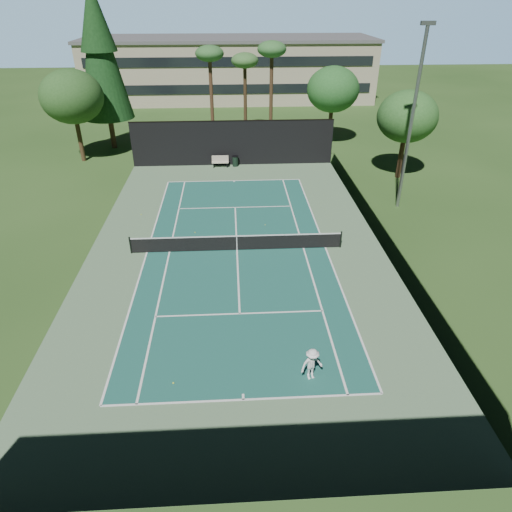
{
  "coord_description": "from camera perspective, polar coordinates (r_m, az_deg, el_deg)",
  "views": [
    {
      "loc": [
        -0.22,
        -24.4,
        13.75
      ],
      "look_at": [
        1.0,
        -3.0,
        1.3
      ],
      "focal_mm": 32.0,
      "sensor_mm": 36.0,
      "label": 1
    }
  ],
  "objects": [
    {
      "name": "campus_building",
      "position": [
        71.02,
        -3.3,
        22.39
      ],
      "size": [
        40.5,
        12.5,
        8.3
      ],
      "color": "#B5A98C",
      "rests_on": "ground"
    },
    {
      "name": "light_pole",
      "position": [
        33.56,
        18.94,
        16.07
      ],
      "size": [
        0.9,
        0.25,
        12.22
      ],
      "color": "gray",
      "rests_on": "ground"
    },
    {
      "name": "tennis_net",
      "position": [
        27.74,
        -2.42,
        1.72
      ],
      "size": [
        12.9,
        0.1,
        1.1
      ],
      "color": "black",
      "rests_on": "ground"
    },
    {
      "name": "tennis_ball_d",
      "position": [
        33.54,
        -14.16,
        5.06
      ],
      "size": [
        0.07,
        0.07,
        0.07
      ],
      "primitive_type": "sphere",
      "color": "#CADB31",
      "rests_on": "ground"
    },
    {
      "name": "decid_tree_b",
      "position": [
        40.03,
        18.39,
        16.2
      ],
      "size": [
        4.8,
        4.8,
        7.14
      ],
      "color": "#4F3222",
      "rests_on": "ground"
    },
    {
      "name": "tennis_ball_a",
      "position": [
        19.44,
        -10.29,
        -15.35
      ],
      "size": [
        0.08,
        0.08,
        0.08
      ],
      "primitive_type": "sphere",
      "color": "#CEE834",
      "rests_on": "ground"
    },
    {
      "name": "decid_tree_c",
      "position": [
        45.29,
        -22.04,
        17.96
      ],
      "size": [
        5.44,
        5.44,
        8.09
      ],
      "color": "#4D3721",
      "rests_on": "ground"
    },
    {
      "name": "palm_b",
      "position": [
        50.83,
        -1.41,
        22.93
      ],
      "size": [
        2.8,
        2.8,
        8.42
      ],
      "color": "#412E1B",
      "rests_on": "ground"
    },
    {
      "name": "apron_slab",
      "position": [
        28.01,
        -2.39,
        0.73
      ],
      "size": [
        18.0,
        32.0,
        0.01
      ],
      "primitive_type": "cube",
      "color": "#5B7E58",
      "rests_on": "ground"
    },
    {
      "name": "tennis_ball_c",
      "position": [
        31.03,
        1.15,
        3.91
      ],
      "size": [
        0.07,
        0.07,
        0.07
      ],
      "primitive_type": "sphere",
      "color": "#BBCD2E",
      "rests_on": "ground"
    },
    {
      "name": "court_surface",
      "position": [
        28.0,
        -2.39,
        0.74
      ],
      "size": [
        10.97,
        23.77,
        0.01
      ],
      "primitive_type": "cube",
      "color": "#1B594D",
      "rests_on": "ground"
    },
    {
      "name": "tennis_ball_b",
      "position": [
        30.28,
        -7.64,
        2.94
      ],
      "size": [
        0.08,
        0.08,
        0.08
      ],
      "primitive_type": "sphere",
      "color": "#C3D630",
      "rests_on": "ground"
    },
    {
      "name": "palm_c",
      "position": [
        47.86,
        1.99,
        23.97
      ],
      "size": [
        2.8,
        2.8,
        9.77
      ],
      "color": "#49321F",
      "rests_on": "ground"
    },
    {
      "name": "palm_a",
      "position": [
        48.75,
        -5.81,
        23.47
      ],
      "size": [
        2.8,
        2.8,
        9.32
      ],
      "color": "#4E3321",
      "rests_on": "ground"
    },
    {
      "name": "trash_bin",
      "position": [
        42.17,
        -2.61,
        11.78
      ],
      "size": [
        0.56,
        0.56,
        0.95
      ],
      "color": "black",
      "rests_on": "ground"
    },
    {
      "name": "pine_tree",
      "position": [
        48.05,
        -19.1,
        23.69
      ],
      "size": [
        4.8,
        4.8,
        15.0
      ],
      "color": "#4F3522",
      "rests_on": "ground"
    },
    {
      "name": "player",
      "position": [
        19.02,
        6.99,
        -13.28
      ],
      "size": [
        1.08,
        0.82,
        1.49
      ],
      "primitive_type": "imported",
      "rotation": [
        0.0,
        0.0,
        0.31
      ],
      "color": "white",
      "rests_on": "ground"
    },
    {
      "name": "court_lines",
      "position": [
        28.0,
        -2.39,
        0.76
      ],
      "size": [
        11.07,
        23.87,
        0.01
      ],
      "color": "white",
      "rests_on": "ground"
    },
    {
      "name": "park_bench",
      "position": [
        42.02,
        -4.5,
        11.75
      ],
      "size": [
        1.5,
        0.45,
        1.02
      ],
      "color": "beige",
      "rests_on": "ground"
    },
    {
      "name": "decid_tree_a",
      "position": [
        48.23,
        9.6,
        19.83
      ],
      "size": [
        5.12,
        5.12,
        7.62
      ],
      "color": "#432D1C",
      "rests_on": "ground"
    },
    {
      "name": "ground",
      "position": [
        28.01,
        -2.39,
        0.72
      ],
      "size": [
        160.0,
        160.0,
        0.0
      ],
      "primitive_type": "plane",
      "color": "#2A4D1D",
      "rests_on": "ground"
    },
    {
      "name": "fence",
      "position": [
        27.14,
        -2.48,
        4.48
      ],
      "size": [
        18.04,
        32.05,
        4.03
      ],
      "color": "black",
      "rests_on": "ground"
    }
  ]
}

